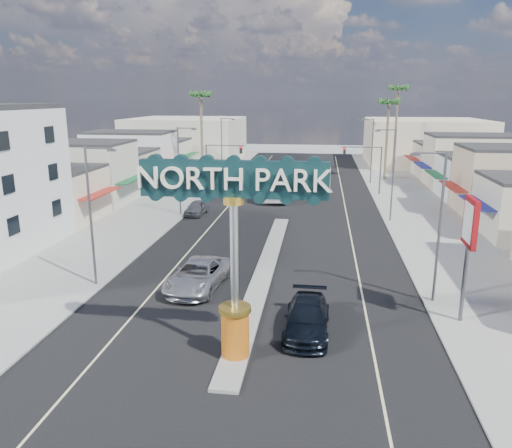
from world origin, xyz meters
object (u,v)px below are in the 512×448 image
(palm_left_far, at_px, (201,100))
(streetlight_l_near, at_px, (92,210))
(streetlight_r_near, at_px, (437,220))
(traffic_signal_left, at_px, (220,158))
(gateway_sign, at_px, (234,237))
(suv_left, at_px, (198,275))
(streetlight_r_far, at_px, (371,148))
(palm_right_mid, at_px, (389,106))
(palm_right_far, at_px, (398,94))
(streetlight_l_mid, at_px, (181,167))
(bank_pylon_sign, at_px, (470,229))
(car_parked_left, at_px, (197,208))
(streetlight_l_far, at_px, (223,146))
(streetlight_r_mid, at_px, (392,170))
(city_bus, at_px, (274,183))
(traffic_signal_right, at_px, (366,160))
(suv_right, at_px, (307,318))

(palm_left_far, bearing_deg, streetlight_l_near, -86.33)
(streetlight_r_near, bearing_deg, traffic_signal_left, 119.99)
(gateway_sign, height_order, suv_left, gateway_sign)
(streetlight_r_far, relative_size, palm_left_far, 0.69)
(palm_right_mid, height_order, palm_right_far, palm_right_far)
(streetlight_l_mid, relative_size, bank_pylon_sign, 1.33)
(streetlight_r_far, distance_m, car_parked_left, 29.31)
(streetlight_l_far, bearing_deg, streetlight_r_far, 0.00)
(streetlight_r_mid, relative_size, suv_left, 1.41)
(city_bus, bearing_deg, suv_left, -100.44)
(gateway_sign, xyz_separation_m, palm_left_far, (-13.00, 48.02, 5.57))
(suv_left, xyz_separation_m, city_bus, (1.86, 30.79, 0.75))
(gateway_sign, distance_m, palm_right_far, 62.20)
(palm_right_far, distance_m, bank_pylon_sign, 55.24)
(palm_right_far, bearing_deg, suv_left, -110.07)
(streetlight_l_far, height_order, city_bus, streetlight_l_far)
(streetlight_r_near, height_order, car_parked_left, streetlight_r_near)
(gateway_sign, xyz_separation_m, car_parked_left, (-9.00, 28.51, -5.19))
(streetlight_l_near, bearing_deg, car_parked_left, 86.00)
(streetlight_r_far, distance_m, city_bus, 16.84)
(palm_left_far, bearing_deg, city_bus, -38.74)
(palm_right_far, relative_size, bank_pylon_sign, 2.08)
(palm_right_mid, bearing_deg, gateway_sign, -103.53)
(streetlight_l_near, bearing_deg, gateway_sign, -37.55)
(traffic_signal_right, xyz_separation_m, suv_right, (-5.94, -38.94, -3.46))
(palm_left_far, xyz_separation_m, suv_right, (16.25, -44.95, -10.69))
(streetlight_r_mid, height_order, bank_pylon_sign, streetlight_r_mid)
(suv_left, bearing_deg, streetlight_r_far, 77.42)
(streetlight_r_far, bearing_deg, suv_left, -108.95)
(streetlight_r_near, bearing_deg, gateway_sign, -142.45)
(streetlight_l_far, bearing_deg, streetlight_l_near, -90.00)
(streetlight_l_near, height_order, city_bus, streetlight_l_near)
(streetlight_l_far, relative_size, suv_left, 1.41)
(gateway_sign, height_order, suv_right, gateway_sign)
(streetlight_r_far, distance_m, suv_left, 44.20)
(city_bus, relative_size, bank_pylon_sign, 1.73)
(streetlight_l_near, xyz_separation_m, palm_right_far, (25.43, 52.00, 7.32))
(streetlight_r_far, bearing_deg, streetlight_l_near, -116.42)
(traffic_signal_left, distance_m, streetlight_l_near, 34.03)
(streetlight_r_far, height_order, city_bus, streetlight_r_far)
(streetlight_r_mid, bearing_deg, streetlight_l_mid, 180.00)
(palm_left_far, relative_size, palm_right_mid, 1.08)
(gateway_sign, bearing_deg, traffic_signal_right, 77.67)
(streetlight_r_far, bearing_deg, car_parked_left, -132.09)
(streetlight_r_mid, bearing_deg, palm_right_mid, 84.36)
(streetlight_r_mid, distance_m, streetlight_r_far, 22.00)
(traffic_signal_left, xyz_separation_m, palm_left_far, (-3.82, 6.01, 7.22))
(streetlight_l_far, height_order, bank_pylon_sign, streetlight_l_far)
(streetlight_l_mid, xyz_separation_m, bank_pylon_sign, (21.91, -22.66, 0.19))
(streetlight_l_far, bearing_deg, traffic_signal_right, -22.20)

